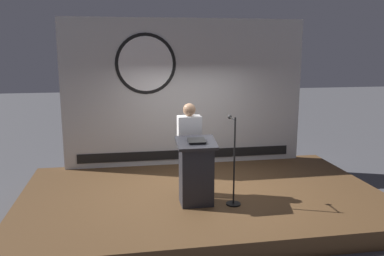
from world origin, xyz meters
TOP-DOWN VIEW (x-y plane):
  - ground_plane at (0.00, 0.00)m, footprint 40.00×40.00m
  - stage_platform at (0.00, 0.00)m, footprint 6.40×4.00m
  - banner_display at (-0.02, 1.85)m, footprint 5.22×0.12m
  - podium at (-0.21, -0.53)m, footprint 0.64×0.50m
  - speaker_person at (-0.24, -0.05)m, footprint 0.40×0.26m
  - microphone_stand at (0.39, -0.63)m, footprint 0.24×0.48m

SIDE VIEW (x-z plane):
  - ground_plane at x=0.00m, z-range 0.00..0.00m
  - stage_platform at x=0.00m, z-range 0.00..0.30m
  - microphone_stand at x=0.39m, z-range 0.08..1.54m
  - podium at x=-0.21m, z-range 0.29..1.40m
  - speaker_person at x=-0.24m, z-range 0.32..1.93m
  - banner_display at x=-0.02m, z-range 0.30..3.46m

